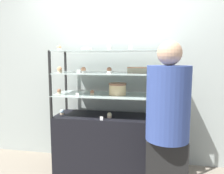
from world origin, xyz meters
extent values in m
plane|color=gray|center=(0.00, 0.00, 0.00)|extent=(20.00, 20.00, 0.00)
cube|color=#A8B2AD|center=(0.00, 0.38, 1.30)|extent=(8.00, 0.05, 2.60)
cube|color=black|center=(0.00, 0.00, 0.36)|extent=(1.38, 0.48, 0.71)
cube|color=black|center=(-0.68, 0.23, 0.84)|extent=(0.02, 0.02, 0.26)
cube|color=black|center=(0.68, 0.23, 0.84)|extent=(0.02, 0.02, 0.26)
cube|color=black|center=(-0.68, -0.23, 0.84)|extent=(0.02, 0.02, 0.26)
cube|color=black|center=(0.68, -0.23, 0.84)|extent=(0.02, 0.02, 0.26)
cube|color=#B2C6C1|center=(0.00, 0.00, 0.97)|extent=(1.38, 0.48, 0.01)
cube|color=black|center=(-0.68, 0.23, 1.10)|extent=(0.02, 0.02, 0.26)
cube|color=black|center=(0.68, 0.23, 1.10)|extent=(0.02, 0.02, 0.26)
cube|color=black|center=(-0.68, -0.23, 1.10)|extent=(0.02, 0.02, 0.26)
cube|color=black|center=(0.68, -0.23, 1.10)|extent=(0.02, 0.02, 0.26)
cube|color=#B2C6C1|center=(0.00, 0.00, 1.23)|extent=(1.38, 0.48, 0.01)
cube|color=black|center=(-0.68, 0.23, 1.36)|extent=(0.02, 0.02, 0.26)
cube|color=black|center=(0.68, 0.23, 1.36)|extent=(0.02, 0.02, 0.26)
cube|color=black|center=(-0.68, -0.23, 1.36)|extent=(0.02, 0.02, 0.26)
cube|color=black|center=(0.68, -0.23, 1.36)|extent=(0.02, 0.02, 0.26)
cube|color=#B2C6C1|center=(0.00, 0.00, 1.49)|extent=(1.38, 0.48, 0.01)
cylinder|color=#DBBC84|center=(0.07, -0.01, 1.03)|extent=(0.20, 0.20, 0.12)
cylinder|color=#8C5B42|center=(0.07, -0.01, 1.10)|extent=(0.21, 0.21, 0.02)
cube|color=beige|center=(0.30, 0.05, 1.26)|extent=(0.24, 0.14, 0.06)
cube|color=#E5996B|center=(0.30, 0.05, 1.30)|extent=(0.25, 0.15, 0.01)
cylinder|color=#CCB28C|center=(-0.62, -0.05, 0.72)|extent=(0.05, 0.05, 0.02)
sphere|color=silver|center=(-0.62, -0.05, 0.75)|extent=(0.05, 0.05, 0.05)
cylinder|color=#CCB28C|center=(-0.01, -0.09, 0.72)|extent=(0.05, 0.05, 0.02)
sphere|color=#F4EAB2|center=(-0.01, -0.09, 0.75)|extent=(0.05, 0.05, 0.05)
cylinder|color=white|center=(0.64, -0.05, 0.72)|extent=(0.05, 0.05, 0.02)
sphere|color=#8C5B42|center=(0.64, -0.05, 0.75)|extent=(0.05, 0.05, 0.05)
cube|color=white|center=(-0.08, -0.22, 0.74)|extent=(0.04, 0.00, 0.04)
cylinder|color=#CCB28C|center=(-0.65, -0.06, 0.99)|extent=(0.05, 0.05, 0.02)
sphere|color=#8C5B42|center=(-0.65, -0.06, 1.01)|extent=(0.05, 0.05, 0.05)
cylinder|color=#CCB28C|center=(-0.22, -0.08, 0.99)|extent=(0.05, 0.05, 0.02)
sphere|color=#8C5B42|center=(-0.22, -0.08, 1.01)|extent=(0.05, 0.05, 0.05)
cylinder|color=#CCB28C|center=(0.64, -0.12, 0.99)|extent=(0.05, 0.05, 0.02)
sphere|color=silver|center=(0.64, -0.12, 1.01)|extent=(0.05, 0.05, 0.05)
cube|color=white|center=(-0.36, -0.22, 1.00)|extent=(0.04, 0.00, 0.04)
cylinder|color=#CCB28C|center=(-0.62, -0.08, 1.25)|extent=(0.05, 0.05, 0.03)
sphere|color=#E5996B|center=(-0.62, -0.08, 1.28)|extent=(0.06, 0.06, 0.06)
cylinder|color=white|center=(-0.32, -0.10, 1.25)|extent=(0.05, 0.05, 0.03)
sphere|color=#E5996B|center=(-0.32, -0.10, 1.28)|extent=(0.06, 0.06, 0.06)
cylinder|color=white|center=(-0.01, -0.12, 1.25)|extent=(0.05, 0.05, 0.03)
sphere|color=#8C5B42|center=(-0.01, -0.12, 1.28)|extent=(0.06, 0.06, 0.06)
cylinder|color=white|center=(0.63, -0.09, 1.25)|extent=(0.05, 0.05, 0.03)
sphere|color=silver|center=(0.63, -0.09, 1.28)|extent=(0.06, 0.06, 0.06)
cube|color=white|center=(-0.34, -0.22, 1.26)|extent=(0.04, 0.00, 0.04)
cylinder|color=white|center=(-0.63, -0.05, 1.51)|extent=(0.05, 0.05, 0.03)
sphere|color=#E5996B|center=(-0.63, -0.05, 1.53)|extent=(0.05, 0.05, 0.05)
cylinder|color=beige|center=(-0.01, -0.10, 1.51)|extent=(0.05, 0.05, 0.03)
sphere|color=silver|center=(-0.01, -0.10, 1.53)|extent=(0.05, 0.05, 0.05)
cylinder|color=#CCB28C|center=(0.65, -0.07, 1.51)|extent=(0.05, 0.05, 0.03)
sphere|color=white|center=(0.65, -0.07, 1.53)|extent=(0.05, 0.05, 0.05)
cube|color=white|center=(0.24, -0.22, 1.52)|extent=(0.04, 0.00, 0.04)
torus|color=#EFE5CC|center=(-0.31, 0.00, 1.51)|extent=(0.13, 0.13, 0.04)
cylinder|color=#33478C|center=(0.61, -0.69, 1.03)|extent=(0.36, 0.36, 0.62)
sphere|color=tan|center=(0.61, -0.69, 1.44)|extent=(0.20, 0.20, 0.20)
camera|label=1|loc=(0.48, -2.53, 1.39)|focal=35.00mm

